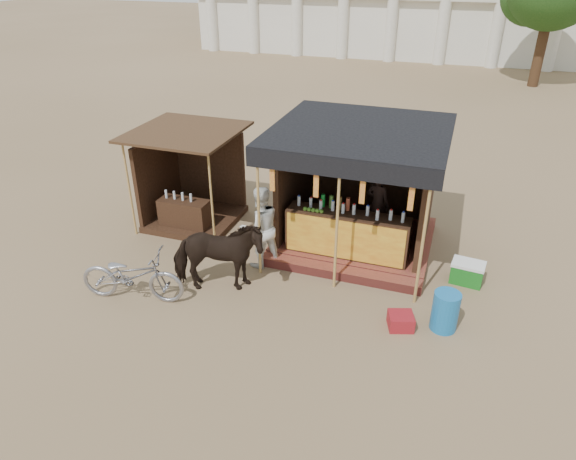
{
  "coord_description": "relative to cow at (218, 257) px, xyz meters",
  "views": [
    {
      "loc": [
        2.93,
        -6.85,
        5.95
      ],
      "look_at": [
        0.0,
        1.6,
        1.1
      ],
      "focal_mm": 32.0,
      "sensor_mm": 36.0,
      "label": 1
    }
  ],
  "objects": [
    {
      "name": "red_crate",
      "position": [
        3.58,
        0.0,
        -0.63
      ],
      "size": [
        0.54,
        0.52,
        0.28
      ],
      "primitive_type": "cube",
      "rotation": [
        0.0,
        0.0,
        0.32
      ],
      "color": "maroon",
      "rests_on": "ground"
    },
    {
      "name": "cow",
      "position": [
        0.0,
        0.0,
        0.0
      ],
      "size": [
        1.99,
        1.4,
        1.53
      ],
      "primitive_type": "imported",
      "rotation": [
        0.0,
        0.0,
        1.92
      ],
      "color": "black",
      "rests_on": "ground"
    },
    {
      "name": "main_stall",
      "position": [
        2.15,
        2.66,
        0.26
      ],
      "size": [
        3.6,
        3.61,
        2.78
      ],
      "color": "brown",
      "rests_on": "ground"
    },
    {
      "name": "motorbike",
      "position": [
        -1.43,
        -0.8,
        -0.24
      ],
      "size": [
        2.12,
        1.08,
        1.06
      ],
      "primitive_type": "imported",
      "rotation": [
        0.0,
        0.0,
        1.76
      ],
      "color": "gray",
      "rests_on": "ground"
    },
    {
      "name": "blue_barrel",
      "position": [
        4.3,
        0.23,
        -0.39
      ],
      "size": [
        0.48,
        0.48,
        0.75
      ],
      "primitive_type": "cylinder",
      "rotation": [
        0.0,
        0.0,
        -0.02
      ],
      "color": "#1564A4",
      "rests_on": "ground"
    },
    {
      "name": "bystander",
      "position": [
        0.42,
        1.17,
        0.14
      ],
      "size": [
        1.11,
        1.1,
        1.8
      ],
      "primitive_type": "imported",
      "rotation": [
        0.0,
        0.0,
        3.91
      ],
      "color": "silver",
      "rests_on": "ground"
    },
    {
      "name": "secondary_stall",
      "position": [
        -2.04,
        2.54,
        0.09
      ],
      "size": [
        2.4,
        2.4,
        2.38
      ],
      "color": "#3C2216",
      "rests_on": "ground"
    },
    {
      "name": "ground",
      "position": [
        1.13,
        -0.7,
        -0.77
      ],
      "size": [
        120.0,
        120.0,
        0.0
      ],
      "primitive_type": "plane",
      "color": "#846B4C",
      "rests_on": "ground"
    },
    {
      "name": "cooler",
      "position": [
        4.64,
        1.9,
        -0.53
      ],
      "size": [
        0.68,
        0.51,
        0.46
      ],
      "color": "#186C1C",
      "rests_on": "ground"
    }
  ]
}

